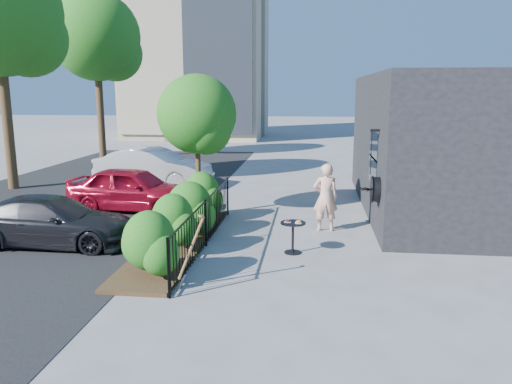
# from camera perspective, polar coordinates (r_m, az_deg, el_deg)

# --- Properties ---
(ground) EXTENTS (120.00, 120.00, 0.00)m
(ground) POSITION_cam_1_polar(r_m,az_deg,el_deg) (11.47, 1.67, -6.44)
(ground) COLOR gray
(ground) RESTS_ON ground
(shop_building) EXTENTS (6.22, 9.00, 4.00)m
(shop_building) POSITION_cam_1_polar(r_m,az_deg,el_deg) (16.12, 23.12, 5.12)
(shop_building) COLOR black
(shop_building) RESTS_ON ground
(fence) EXTENTS (0.05, 6.05, 1.10)m
(fence) POSITION_cam_1_polar(r_m,az_deg,el_deg) (11.53, -5.78, -3.50)
(fence) COLOR black
(fence) RESTS_ON ground
(planting_bed) EXTENTS (1.30, 6.00, 0.08)m
(planting_bed) POSITION_cam_1_polar(r_m,az_deg,el_deg) (11.84, -9.06, -5.81)
(planting_bed) COLOR #382616
(planting_bed) RESTS_ON ground
(shrubs) EXTENTS (1.10, 5.60, 1.24)m
(shrubs) POSITION_cam_1_polar(r_m,az_deg,el_deg) (11.73, -8.56, -2.61)
(shrubs) COLOR #235C15
(shrubs) RESTS_ON ground
(patio_tree) EXTENTS (2.20, 2.20, 3.94)m
(patio_tree) POSITION_cam_1_polar(r_m,az_deg,el_deg) (14.01, -6.53, 8.28)
(patio_tree) COLOR #3F2B19
(patio_tree) RESTS_ON ground
(street) EXTENTS (9.00, 30.00, 0.01)m
(street) POSITION_cam_1_polar(r_m,az_deg,el_deg) (16.36, -22.60, -1.86)
(street) COLOR black
(street) RESTS_ON ground
(street_tree_far) EXTENTS (4.40, 4.40, 8.28)m
(street_tree_far) POSITION_cam_1_polar(r_m,az_deg,el_deg) (27.21, -17.71, 16.00)
(street_tree_far) COLOR #3F2B19
(street_tree_far) RESTS_ON ground
(cafe_table) EXTENTS (0.56, 0.56, 0.75)m
(cafe_table) POSITION_cam_1_polar(r_m,az_deg,el_deg) (11.03, 4.24, -4.57)
(cafe_table) COLOR black
(cafe_table) RESTS_ON ground
(woman) EXTENTS (0.67, 0.47, 1.74)m
(woman) POSITION_cam_1_polar(r_m,az_deg,el_deg) (12.80, 7.95, -0.61)
(woman) COLOR #E7B096
(woman) RESTS_ON ground
(shovel) EXTENTS (0.53, 0.18, 1.42)m
(shovel) POSITION_cam_1_polar(r_m,az_deg,el_deg) (9.12, -7.63, -7.20)
(shovel) COLOR brown
(shovel) RESTS_ON ground
(car_red) EXTENTS (4.00, 1.90, 1.32)m
(car_red) POSITION_cam_1_polar(r_m,az_deg,el_deg) (15.33, -13.89, 0.35)
(car_red) COLOR maroon
(car_red) RESTS_ON ground
(car_silver) EXTENTS (4.55, 2.21, 1.44)m
(car_silver) POSITION_cam_1_polar(r_m,az_deg,el_deg) (19.18, -11.66, 2.82)
(car_silver) COLOR #B1B1B6
(car_silver) RESTS_ON ground
(car_darkgrey) EXTENTS (3.92, 1.62, 1.13)m
(car_darkgrey) POSITION_cam_1_polar(r_m,az_deg,el_deg) (12.52, -22.27, -3.08)
(car_darkgrey) COLOR black
(car_darkgrey) RESTS_ON ground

